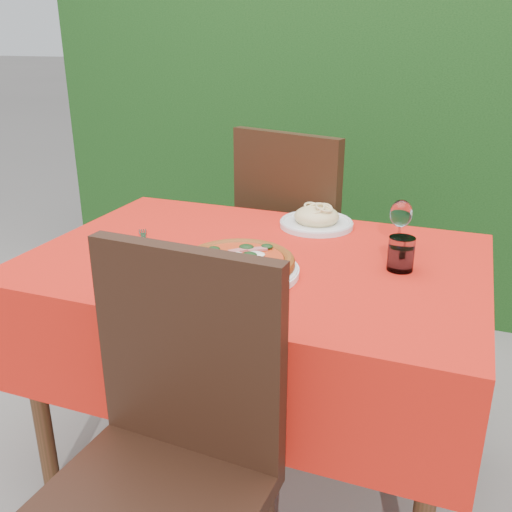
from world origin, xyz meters
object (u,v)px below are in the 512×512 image
(chair_near, at_px, (166,450))
(fork, at_px, (144,242))
(water_glass, at_px, (401,255))
(wine_glass, at_px, (401,216))
(chair_far, at_px, (300,238))
(pasta_plate, at_px, (316,219))
(pizza_plate, at_px, (239,264))

(chair_near, xyz_separation_m, fork, (-0.38, 0.58, 0.21))
(water_glass, distance_m, wine_glass, 0.15)
(wine_glass, bearing_deg, chair_near, -113.92)
(chair_far, xyz_separation_m, water_glass, (0.45, -0.61, 0.21))
(pasta_plate, height_order, fork, pasta_plate)
(chair_far, distance_m, fork, 0.75)
(pizza_plate, height_order, pasta_plate, pasta_plate)
(pizza_plate, distance_m, water_glass, 0.43)
(chair_near, bearing_deg, wine_glass, 69.18)
(chair_far, distance_m, water_glass, 0.79)
(water_glass, height_order, wine_glass, wine_glass)
(chair_near, distance_m, chair_far, 1.25)
(pasta_plate, height_order, water_glass, water_glass)
(chair_far, bearing_deg, pizza_plate, 111.53)
(water_glass, bearing_deg, wine_glass, 99.90)
(chair_far, height_order, fork, chair_far)
(pasta_plate, distance_m, wine_glass, 0.33)
(fork, bearing_deg, chair_far, 32.44)
(wine_glass, bearing_deg, fork, -165.20)
(pasta_plate, bearing_deg, chair_far, 114.03)
(pizza_plate, relative_size, water_glass, 4.16)
(chair_near, bearing_deg, pizza_plate, 96.16)
(chair_far, xyz_separation_m, pizza_plate, (0.06, -0.79, 0.20))
(chair_far, relative_size, pasta_plate, 4.23)
(chair_near, height_order, water_glass, chair_near)
(pasta_plate, height_order, wine_glass, wine_glass)
(water_glass, relative_size, fork, 0.44)
(chair_near, distance_m, fork, 0.73)
(water_glass, relative_size, wine_glass, 0.59)
(water_glass, bearing_deg, pasta_plate, 137.69)
(chair_near, height_order, pasta_plate, chair_near)
(chair_near, height_order, wine_glass, chair_near)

